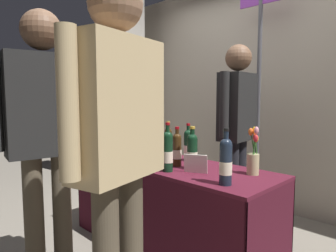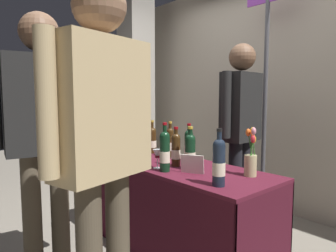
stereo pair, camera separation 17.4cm
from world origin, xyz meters
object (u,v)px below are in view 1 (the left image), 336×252
at_px(featured_wine_bottle, 125,137).
at_px(wine_glass_near_vendor, 145,154).
at_px(display_bottle_0, 188,145).
at_px(vendor_presenter, 237,121).
at_px(booth_signpost, 259,81).
at_px(concrete_pillar, 126,67).
at_px(tasting_table, 168,190).
at_px(taster_foreground_right, 45,124).
at_px(flower_vase, 253,157).
at_px(wine_glass_mid, 159,155).

distance_m(featured_wine_bottle, wine_glass_near_vendor, 0.67).
xyz_separation_m(display_bottle_0, wine_glass_near_vendor, (-0.11, -0.38, -0.04)).
distance_m(wine_glass_near_vendor, vendor_presenter, 0.96).
bearing_deg(booth_signpost, concrete_pillar, -174.95).
height_order(tasting_table, featured_wine_bottle, featured_wine_bottle).
relative_size(tasting_table, taster_foreground_right, 1.02).
relative_size(wine_glass_near_vendor, taster_foreground_right, 0.07).
bearing_deg(wine_glass_near_vendor, featured_wine_bottle, 156.14).
height_order(featured_wine_bottle, vendor_presenter, vendor_presenter).
bearing_deg(tasting_table, flower_vase, 12.26).
bearing_deg(wine_glass_mid, vendor_presenter, 82.87).
bearing_deg(booth_signpost, wine_glass_near_vendor, -98.74).
relative_size(featured_wine_bottle, booth_signpost, 0.14).
xyz_separation_m(tasting_table, featured_wine_bottle, (-0.65, 0.06, 0.37)).
distance_m(vendor_presenter, booth_signpost, 0.60).
height_order(concrete_pillar, display_bottle_0, concrete_pillar).
distance_m(concrete_pillar, display_bottle_0, 2.22).
bearing_deg(booth_signpost, featured_wine_bottle, -126.77).
relative_size(concrete_pillar, flower_vase, 9.99).
xyz_separation_m(flower_vase, vendor_presenter, (-0.48, 0.54, 0.19)).
distance_m(wine_glass_near_vendor, booth_signpost, 1.50).
xyz_separation_m(concrete_pillar, wine_glass_mid, (1.93, -1.17, -0.85)).
relative_size(wine_glass_mid, booth_signpost, 0.06).
xyz_separation_m(concrete_pillar, wine_glass_near_vendor, (1.79, -1.18, -0.86)).
distance_m(featured_wine_bottle, wine_glass_mid, 0.79).
bearing_deg(flower_vase, concrete_pillar, 161.77).
xyz_separation_m(wine_glass_near_vendor, wine_glass_mid, (0.15, 0.02, 0.01)).
relative_size(display_bottle_0, wine_glass_near_vendor, 2.40).
height_order(featured_wine_bottle, taster_foreground_right, taster_foreground_right).
relative_size(display_bottle_0, taster_foreground_right, 0.18).
xyz_separation_m(tasting_table, display_bottle_0, (0.06, 0.17, 0.36)).
bearing_deg(concrete_pillar, display_bottle_0, -22.95).
bearing_deg(wine_glass_mid, booth_signpost, 87.29).
height_order(tasting_table, wine_glass_mid, wine_glass_mid).
bearing_deg(taster_foreground_right, booth_signpost, 1.07).
xyz_separation_m(concrete_pillar, featured_wine_bottle, (1.18, -0.92, -0.81)).
height_order(concrete_pillar, wine_glass_mid, concrete_pillar).
relative_size(wine_glass_near_vendor, vendor_presenter, 0.08).
bearing_deg(booth_signpost, vendor_presenter, -84.31).
relative_size(display_bottle_0, booth_signpost, 0.13).
bearing_deg(wine_glass_near_vendor, flower_vase, 25.89).
relative_size(wine_glass_mid, flower_vase, 0.43).
bearing_deg(wine_glass_near_vendor, taster_foreground_right, -99.45).
distance_m(tasting_table, featured_wine_bottle, 0.75).
bearing_deg(wine_glass_mid, display_bottle_0, 95.27).
bearing_deg(wine_glass_mid, featured_wine_bottle, 161.51).
distance_m(concrete_pillar, wine_glass_near_vendor, 2.31).
xyz_separation_m(wine_glass_near_vendor, vendor_presenter, (0.26, 0.90, 0.23)).
xyz_separation_m(tasting_table, taster_foreground_right, (-0.17, -0.93, 0.59)).
relative_size(wine_glass_near_vendor, booth_signpost, 0.06).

